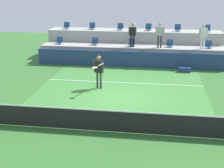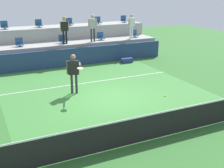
{
  "view_description": "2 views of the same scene",
  "coord_description": "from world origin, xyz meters",
  "px_view_note": "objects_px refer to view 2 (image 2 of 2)",
  "views": [
    {
      "loc": [
        1.88,
        -15.13,
        5.6
      ],
      "look_at": [
        -0.21,
        -0.98,
        0.99
      ],
      "focal_mm": 51.0,
      "sensor_mm": 36.0,
      "label": 1
    },
    {
      "loc": [
        -5.15,
        -11.02,
        4.66
      ],
      "look_at": [
        -0.77,
        -1.78,
        1.28
      ],
      "focal_mm": 47.07,
      "sensor_mm": 36.0,
      "label": 2
    }
  ],
  "objects_px": {
    "spectator_in_grey": "(93,25)",
    "tennis_ball": "(165,96)",
    "stadium_chair_lower_right": "(101,37)",
    "stadium_chair_upper_left": "(4,26)",
    "stadium_chair_lower_center": "(62,40)",
    "tennis_player": "(74,70)",
    "stadium_chair_lower_far_right": "(135,34)",
    "spectator_leaning_on_rail": "(132,24)",
    "stadium_chair_upper_mid_left": "(39,24)",
    "stadium_chair_upper_far_right": "(124,20)",
    "stadium_chair_lower_left": "(19,43)",
    "stadium_chair_upper_right": "(98,21)",
    "equipment_bag": "(127,61)",
    "stadium_chair_upper_mid_right": "(69,22)",
    "spectator_with_hat": "(64,27)"
  },
  "relations": [
    {
      "from": "spectator_in_grey",
      "to": "tennis_ball",
      "type": "bearing_deg",
      "value": -97.24
    },
    {
      "from": "stadium_chair_lower_right",
      "to": "stadium_chair_upper_left",
      "type": "relative_size",
      "value": 1.0
    },
    {
      "from": "stadium_chair_lower_center",
      "to": "stadium_chair_lower_right",
      "type": "height_order",
      "value": "same"
    },
    {
      "from": "stadium_chair_lower_right",
      "to": "stadium_chair_upper_left",
      "type": "height_order",
      "value": "stadium_chair_upper_left"
    },
    {
      "from": "tennis_player",
      "to": "stadium_chair_lower_center",
      "type": "bearing_deg",
      "value": 78.27
    },
    {
      "from": "stadium_chair_lower_far_right",
      "to": "spectator_leaning_on_rail",
      "type": "xyz_separation_m",
      "value": [
        -0.47,
        -0.38,
        0.79
      ]
    },
    {
      "from": "stadium_chair_upper_mid_left",
      "to": "stadium_chair_upper_far_right",
      "type": "height_order",
      "value": "same"
    },
    {
      "from": "tennis_ball",
      "to": "spectator_leaning_on_rail",
      "type": "bearing_deg",
      "value": 67.33
    },
    {
      "from": "tennis_player",
      "to": "spectator_in_grey",
      "type": "distance_m",
      "value": 6.61
    },
    {
      "from": "stadium_chair_lower_far_right",
      "to": "stadium_chair_upper_mid_left",
      "type": "xyz_separation_m",
      "value": [
        -6.35,
        1.8,
        0.85
      ]
    },
    {
      "from": "stadium_chair_lower_far_right",
      "to": "tennis_ball",
      "type": "bearing_deg",
      "value": -114.13
    },
    {
      "from": "stadium_chair_lower_left",
      "to": "spectator_in_grey",
      "type": "xyz_separation_m",
      "value": [
        4.62,
        -0.38,
        0.84
      ]
    },
    {
      "from": "stadium_chair_lower_left",
      "to": "stadium_chair_upper_left",
      "type": "bearing_deg",
      "value": 107.59
    },
    {
      "from": "stadium_chair_lower_right",
      "to": "tennis_ball",
      "type": "bearing_deg",
      "value": -100.88
    },
    {
      "from": "stadium_chair_upper_far_right",
      "to": "tennis_ball",
      "type": "relative_size",
      "value": 7.65
    },
    {
      "from": "tennis_player",
      "to": "spectator_leaning_on_rail",
      "type": "height_order",
      "value": "spectator_leaning_on_rail"
    },
    {
      "from": "spectator_leaning_on_rail",
      "to": "tennis_ball",
      "type": "relative_size",
      "value": 24.52
    },
    {
      "from": "stadium_chair_lower_right",
      "to": "stadium_chair_upper_right",
      "type": "bearing_deg",
      "value": 72.18
    },
    {
      "from": "spectator_in_grey",
      "to": "equipment_bag",
      "type": "xyz_separation_m",
      "value": [
        1.69,
        -1.61,
        -2.15
      ]
    },
    {
      "from": "stadium_chair_upper_left",
      "to": "stadium_chair_upper_right",
      "type": "height_order",
      "value": "same"
    },
    {
      "from": "stadium_chair_upper_far_right",
      "to": "tennis_ball",
      "type": "distance_m",
      "value": 13.03
    },
    {
      "from": "equipment_bag",
      "to": "stadium_chair_lower_right",
      "type": "bearing_deg",
      "value": 115.95
    },
    {
      "from": "stadium_chair_upper_mid_right",
      "to": "equipment_bag",
      "type": "relative_size",
      "value": 0.68
    },
    {
      "from": "stadium_chair_lower_right",
      "to": "stadium_chair_upper_mid_right",
      "type": "height_order",
      "value": "stadium_chair_upper_mid_right"
    },
    {
      "from": "stadium_chair_lower_right",
      "to": "spectator_with_hat",
      "type": "bearing_deg",
      "value": -171.6
    },
    {
      "from": "spectator_with_hat",
      "to": "spectator_leaning_on_rail",
      "type": "relative_size",
      "value": 1.02
    },
    {
      "from": "stadium_chair_lower_left",
      "to": "stadium_chair_upper_far_right",
      "type": "distance_m",
      "value": 8.29
    },
    {
      "from": "stadium_chair_upper_right",
      "to": "spectator_in_grey",
      "type": "height_order",
      "value": "spectator_in_grey"
    },
    {
      "from": "stadium_chair_upper_right",
      "to": "stadium_chair_lower_far_right",
      "type": "bearing_deg",
      "value": -41.25
    },
    {
      "from": "spectator_leaning_on_rail",
      "to": "stadium_chair_upper_right",
      "type": "bearing_deg",
      "value": 125.89
    },
    {
      "from": "stadium_chair_upper_mid_right",
      "to": "stadium_chair_upper_left",
      "type": "bearing_deg",
      "value": 180.0
    },
    {
      "from": "stadium_chair_lower_left",
      "to": "stadium_chair_lower_center",
      "type": "xyz_separation_m",
      "value": [
        2.67,
        0.0,
        0.0
      ]
    },
    {
      "from": "stadium_chair_upper_far_right",
      "to": "equipment_bag",
      "type": "distance_m",
      "value": 4.7
    },
    {
      "from": "stadium_chair_upper_left",
      "to": "spectator_with_hat",
      "type": "xyz_separation_m",
      "value": [
        3.31,
        -2.18,
        -0.03
      ]
    },
    {
      "from": "stadium_chair_upper_mid_left",
      "to": "equipment_bag",
      "type": "distance_m",
      "value": 6.41
    },
    {
      "from": "stadium_chair_lower_center",
      "to": "stadium_chair_upper_mid_right",
      "type": "bearing_deg",
      "value": 58.84
    },
    {
      "from": "stadium_chair_upper_mid_right",
      "to": "spectator_with_hat",
      "type": "distance_m",
      "value": 2.41
    },
    {
      "from": "stadium_chair_lower_left",
      "to": "spectator_leaning_on_rail",
      "type": "height_order",
      "value": "spectator_leaning_on_rail"
    },
    {
      "from": "stadium_chair_lower_left",
      "to": "stadium_chair_upper_mid_right",
      "type": "distance_m",
      "value": 4.25
    },
    {
      "from": "stadium_chair_lower_far_right",
      "to": "spectator_leaning_on_rail",
      "type": "distance_m",
      "value": 1.0
    },
    {
      "from": "stadium_chair_upper_mid_right",
      "to": "stadium_chair_upper_mid_left",
      "type": "bearing_deg",
      "value": 180.0
    },
    {
      "from": "stadium_chair_upper_mid_right",
      "to": "tennis_ball",
      "type": "bearing_deg",
      "value": -91.87
    },
    {
      "from": "stadium_chair_upper_mid_right",
      "to": "equipment_bag",
      "type": "height_order",
      "value": "stadium_chair_upper_mid_right"
    },
    {
      "from": "stadium_chair_lower_right",
      "to": "stadium_chair_upper_mid_right",
      "type": "bearing_deg",
      "value": 131.34
    },
    {
      "from": "stadium_chair_upper_right",
      "to": "equipment_bag",
      "type": "xyz_separation_m",
      "value": [
        0.39,
        -3.8,
        -2.16
      ]
    },
    {
      "from": "spectator_leaning_on_rail",
      "to": "equipment_bag",
      "type": "relative_size",
      "value": 2.19
    },
    {
      "from": "stadium_chair_upper_right",
      "to": "stadium_chair_upper_mid_right",
      "type": "bearing_deg",
      "value": 180.0
    },
    {
      "from": "stadium_chair_lower_far_right",
      "to": "stadium_chair_upper_right",
      "type": "relative_size",
      "value": 1.0
    },
    {
      "from": "equipment_bag",
      "to": "spectator_with_hat",
      "type": "bearing_deg",
      "value": 155.71
    },
    {
      "from": "tennis_ball",
      "to": "stadium_chair_upper_mid_right",
      "type": "bearing_deg",
      "value": 88.13
    }
  ]
}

